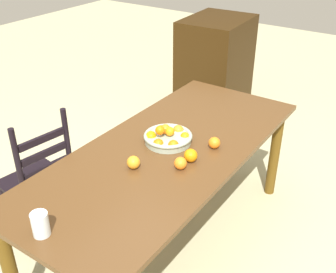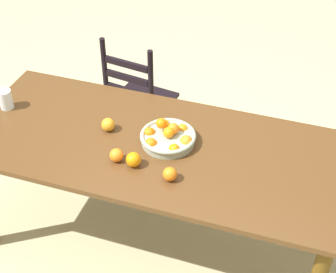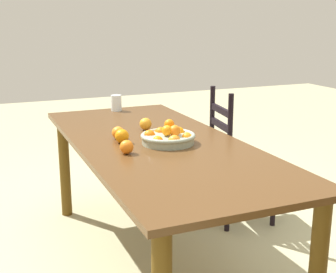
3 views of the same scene
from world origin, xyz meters
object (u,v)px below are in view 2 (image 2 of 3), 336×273
Objects in this scene: orange_loose_3 at (170,174)px; chair_near_window at (138,102)px; orange_loose_1 at (108,125)px; drinking_glass at (6,99)px; orange_loose_0 at (133,160)px; dining_table at (154,159)px; orange_loose_2 at (117,155)px; fruit_bowl at (168,137)px.

chair_near_window is at bearing 119.51° from orange_loose_3.
chair_near_window is 0.82m from orange_loose_1.
orange_loose_3 is 1.14m from drinking_glass.
orange_loose_0 reaches higher than orange_loose_1.
dining_table is at bearing 125.72° from chair_near_window.
orange_loose_1 is 0.65m from drinking_glass.
orange_loose_0 is 1.04× the size of orange_loose_1.
orange_loose_3 is at bearing -54.30° from dining_table.
drinking_glass is (-0.94, 0.04, 0.16)m from dining_table.
orange_loose_2 is 1.00× the size of orange_loose_3.
orange_loose_3 is (0.10, -0.27, -0.00)m from fruit_bowl.
orange_loose_0 reaches higher than dining_table.
dining_table is 0.16m from fruit_bowl.
orange_loose_2 is at bearing -126.73° from dining_table.
orange_loose_1 reaches higher than orange_loose_2.
drinking_glass is at bearing 165.22° from orange_loose_0.
orange_loose_1 is (-0.24, 0.23, -0.00)m from orange_loose_0.
chair_near_window is 1.20m from orange_loose_3.
chair_near_window is 1.05m from orange_loose_2.
dining_table is at bearing -7.08° from orange_loose_1.
orange_loose_3 is (0.21, -0.04, -0.00)m from orange_loose_0.
chair_near_window is 13.50× the size of orange_loose_3.
drinking_glass is at bearing 179.33° from orange_loose_1.
orange_loose_0 is at bearing -114.57° from fruit_bowl.
orange_loose_2 is (-0.10, 0.01, -0.00)m from orange_loose_0.
orange_loose_1 reaches higher than orange_loose_3.
orange_loose_2 is at bearing 171.20° from orange_loose_3.
drinking_glass is (-0.54, -0.72, 0.38)m from chair_near_window.
fruit_bowl is 0.26m from orange_loose_0.
orange_loose_1 is at bearing -179.05° from fruit_bowl.
orange_loose_1 reaches higher than dining_table.
orange_loose_0 reaches higher than orange_loose_2.
drinking_glass is (-1.10, 0.28, 0.02)m from orange_loose_3.
orange_loose_1 is (-0.28, 0.04, 0.14)m from dining_table.
dining_table is 0.32m from orange_loose_1.
orange_loose_0 is (-0.04, -0.19, 0.14)m from dining_table.
orange_loose_3 is at bearing -8.80° from orange_loose_2.
orange_loose_0 is 1.09× the size of orange_loose_3.
orange_loose_2 is 0.31m from orange_loose_3.
orange_loose_0 is 1.09× the size of orange_loose_2.
orange_loose_0 is (0.36, -0.96, 0.36)m from chair_near_window.
fruit_bowl is 4.23× the size of orange_loose_3.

